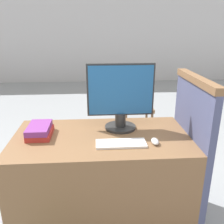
{
  "coord_description": "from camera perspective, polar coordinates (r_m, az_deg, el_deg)",
  "views": [
    {
      "loc": [
        -0.04,
        -1.37,
        1.59
      ],
      "look_at": [
        0.08,
        0.34,
        0.98
      ],
      "focal_mm": 40.0,
      "sensor_mm": 36.0,
      "label": 1
    }
  ],
  "objects": [
    {
      "name": "wall_back",
      "position": [
        7.27,
        -3.87,
        17.88
      ],
      "size": [
        12.0,
        0.06,
        2.8
      ],
      "color": "silver",
      "rests_on": "ground_plane"
    },
    {
      "name": "book_stack",
      "position": [
        1.99,
        -16.21,
        -4.1
      ],
      "size": [
        0.18,
        0.27,
        0.09
      ],
      "color": "#B72D28",
      "rests_on": "desk"
    },
    {
      "name": "carrel_divider",
      "position": [
        2.11,
        17.24,
        -8.7
      ],
      "size": [
        0.07,
        0.7,
        1.23
      ],
      "color": "#474C70",
      "rests_on": "ground_plane"
    },
    {
      "name": "desk",
      "position": [
        2.12,
        -2.34,
        -15.1
      ],
      "size": [
        1.35,
        0.75,
        0.78
      ],
      "color": "brown",
      "rests_on": "ground_plane"
    },
    {
      "name": "monitor",
      "position": [
        1.98,
        1.98,
        3.32
      ],
      "size": [
        0.53,
        0.25,
        0.53
      ],
      "color": "#282828",
      "rests_on": "desk"
    },
    {
      "name": "far_chair",
      "position": [
        3.81,
        5.6,
        2.54
      ],
      "size": [
        0.44,
        0.44,
        0.89
      ],
      "rotation": [
        0.0,
        0.0,
        -0.42
      ],
      "color": "brown",
      "rests_on": "ground_plane"
    },
    {
      "name": "mouse",
      "position": [
        1.82,
        9.79,
        -6.63
      ],
      "size": [
        0.05,
        0.1,
        0.04
      ],
      "color": "silver",
      "rests_on": "desk"
    },
    {
      "name": "keyboard",
      "position": [
        1.79,
        2.07,
        -7.22
      ],
      "size": [
        0.36,
        0.14,
        0.02
      ],
      "color": "white",
      "rests_on": "desk"
    }
  ]
}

